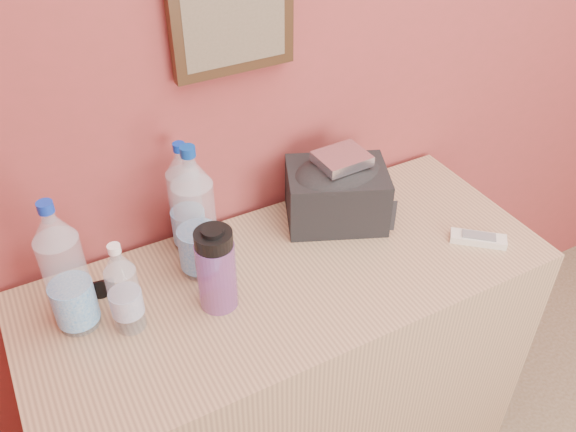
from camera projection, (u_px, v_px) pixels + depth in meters
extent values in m
plane|color=brown|center=(403.00, 3.00, 1.62)|extent=(4.00, 0.00, 4.00)
cube|color=#9D8153|center=(289.00, 377.00, 1.79)|extent=(1.34, 0.56, 0.84)
cylinder|color=white|center=(66.00, 275.00, 1.32)|extent=(0.09, 0.09, 0.30)
cylinder|color=#1235BE|center=(45.00, 207.00, 1.20)|extent=(0.03, 0.03, 0.02)
cylinder|color=silver|center=(186.00, 202.00, 1.55)|extent=(0.08, 0.08, 0.27)
cylinder|color=#0833B9|center=(179.00, 147.00, 1.45)|extent=(0.03, 0.03, 0.02)
cylinder|color=white|center=(196.00, 220.00, 1.46)|extent=(0.10, 0.10, 0.32)
cylinder|color=#0B3EA5|center=(188.00, 152.00, 1.34)|extent=(0.03, 0.03, 0.02)
cylinder|color=silver|center=(124.00, 293.00, 1.34)|extent=(0.07, 0.07, 0.21)
cylinder|color=white|center=(114.00, 249.00, 1.26)|extent=(0.03, 0.03, 0.02)
cylinder|color=purple|center=(217.00, 275.00, 1.41)|extent=(0.09, 0.09, 0.18)
cylinder|color=black|center=(213.00, 238.00, 1.34)|extent=(0.09, 0.09, 0.05)
cube|color=white|center=(478.00, 239.00, 1.63)|extent=(0.14, 0.13, 0.02)
cube|color=white|center=(342.00, 159.00, 1.60)|extent=(0.14, 0.11, 0.03)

